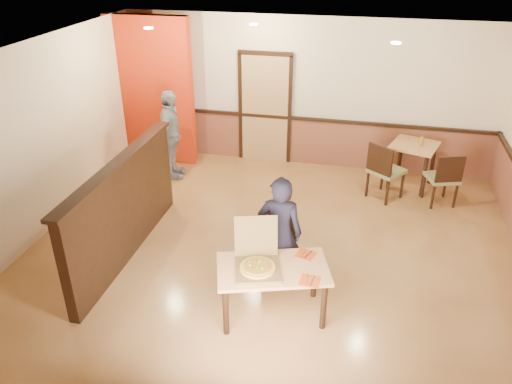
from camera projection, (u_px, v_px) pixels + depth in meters
The scene contains 24 objects.
floor at pixel (269, 263), 6.97m from camera, with size 7.00×7.00×0.00m, color #B97F48.
ceiling at pixel (272, 62), 5.66m from camera, with size 7.00×7.00×0.00m, color black.
wall_back at pixel (307, 94), 9.33m from camera, with size 7.00×7.00×0.00m, color #FFE8C7.
wall_left at pixel (26, 149), 7.01m from camera, with size 7.00×7.00×0.00m, color #FFE8C7.
wainscot_back at pixel (305, 141), 9.75m from camera, with size 7.00×0.04×0.90m, color brown.
chair_rail_back at pixel (306, 119), 9.51m from camera, with size 7.00×0.06×0.06m, color black.
back_door at pixel (265, 109), 9.62m from camera, with size 0.90×0.06×2.10m, color tan.
booth_partition at pixel (124, 208), 6.85m from camera, with size 0.20×3.10×1.44m.
red_accent_panel at pixel (152, 91), 9.47m from camera, with size 1.60×0.20×2.78m, color red.
spot_a at pixel (148, 28), 7.67m from camera, with size 0.14×0.14×0.02m, color #FFD4B2.
spot_b at pixel (254, 24), 7.98m from camera, with size 0.14×0.14×0.02m, color #FFD4B2.
spot_c at pixel (396, 43), 6.68m from camera, with size 0.14×0.14×0.02m, color #FFD4B2.
main_table at pixel (273, 275), 5.79m from camera, with size 1.44×1.08×0.68m.
diner_chair at pixel (279, 244), 6.46m from camera, with size 0.54×0.54×0.94m.
side_chair_left at pixel (384, 169), 8.38m from camera, with size 0.71×0.71×1.02m.
side_chair_right at pixel (444, 177), 8.20m from camera, with size 0.59×0.59×0.95m.
side_table at pixel (413, 154), 8.78m from camera, with size 0.95×0.95×0.80m.
diner at pixel (280, 233), 6.21m from camera, with size 0.57×0.37×1.55m, color black.
passerby at pixel (171, 135), 9.02m from camera, with size 0.97×0.40×1.65m, color gray.
pizza_box at pixel (257, 263), 5.69m from camera, with size 0.65×0.71×0.53m.
pizza at pixel (258, 267), 5.65m from camera, with size 0.41×0.41×0.03m, color #DCA350.
napkin_near at pixel (310, 281), 5.52m from camera, with size 0.23×0.23×0.01m.
napkin_far at pixel (306, 255), 5.96m from camera, with size 0.26×0.26×0.01m.
condiment at pixel (421, 141), 8.60m from camera, with size 0.06×0.06×0.16m, color olive.
Camera 1 is at (1.10, -5.59, 4.14)m, focal length 35.00 mm.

